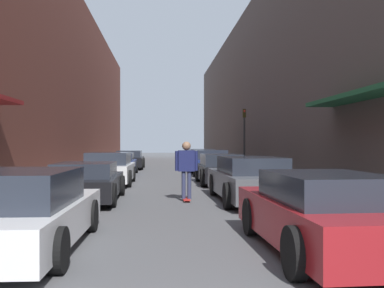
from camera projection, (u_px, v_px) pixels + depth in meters
name	position (u px, v px, depth m)	size (l,w,h in m)	color
ground	(165.00, 176.00, 22.32)	(113.85, 113.85, 0.00)	#515154
curb_strip_left	(96.00, 169.00, 27.16)	(1.80, 51.75, 0.12)	gray
curb_strip_right	(230.00, 169.00, 27.80)	(1.80, 51.75, 0.12)	gray
building_row_left	(50.00, 83.00, 26.94)	(4.90, 51.75, 11.05)	brown
building_row_right	(274.00, 91.00, 28.00)	(4.90, 51.75, 10.35)	#564C47
parked_car_left_0	(23.00, 212.00, 6.75)	(1.88, 4.32, 1.28)	silver
parked_car_left_1	(86.00, 182.00, 12.51)	(1.97, 4.27, 1.14)	black
parked_car_left_2	(109.00, 169.00, 17.64)	(1.99, 4.11, 1.33)	silver
parked_car_left_3	(119.00, 164.00, 23.20)	(1.87, 4.03, 1.19)	navy
parked_car_left_4	(130.00, 160.00, 28.62)	(1.91, 4.25, 1.23)	black
parked_car_right_0	(322.00, 213.00, 6.59)	(1.86, 4.27, 1.24)	maroon
parked_car_right_1	(250.00, 180.00, 12.48)	(1.95, 4.84, 1.31)	#515459
parked_car_right_2	(220.00, 169.00, 17.82)	(1.87, 3.94, 1.26)	black
parked_car_right_3	(210.00, 163.00, 23.02)	(1.96, 4.33, 1.36)	navy
parked_car_right_4	(201.00, 159.00, 28.24)	(1.85, 4.29, 1.34)	black
skateboarder	(186.00, 164.00, 12.54)	(0.67, 0.78, 1.75)	#B2231E
traffic_light	(244.00, 133.00, 22.68)	(0.16, 0.22, 3.41)	#2D2D2D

